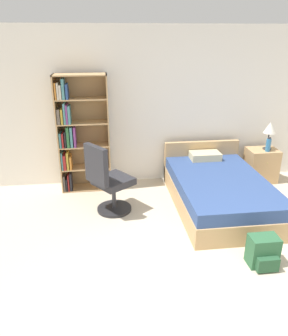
{
  "coord_description": "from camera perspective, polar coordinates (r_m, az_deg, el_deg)",
  "views": [
    {
      "loc": [
        -1.22,
        -2.2,
        2.43
      ],
      "look_at": [
        -0.7,
        1.98,
        0.71
      ],
      "focal_mm": 35.0,
      "sensor_mm": 36.0,
      "label": 1
    }
  ],
  "objects": [
    {
      "name": "wall_back",
      "position": [
        5.68,
        5.56,
        10.56
      ],
      "size": [
        9.0,
        0.06,
        2.6
      ],
      "color": "white",
      "rests_on": "ground_plane"
    },
    {
      "name": "office_chair",
      "position": [
        4.69,
        -6.32,
        -2.38
      ],
      "size": [
        0.72,
        0.7,
        1.07
      ],
      "color": "#232326",
      "rests_on": "ground_plane"
    },
    {
      "name": "nightstand",
      "position": [
        6.16,
        19.7,
        0.49
      ],
      "size": [
        0.51,
        0.43,
        0.59
      ],
      "color": "tan",
      "rests_on": "ground_plane"
    },
    {
      "name": "bookshelf",
      "position": [
        5.38,
        -11.55,
        5.93
      ],
      "size": [
        0.81,
        0.33,
        1.89
      ],
      "color": "tan",
      "rests_on": "ground_plane"
    },
    {
      "name": "table_lamp",
      "position": [
        6.01,
        21.06,
        6.37
      ],
      "size": [
        0.21,
        0.21,
        0.48
      ],
      "color": "#333333",
      "rests_on": "nightstand"
    },
    {
      "name": "backpack_green",
      "position": [
        4.02,
        20.05,
        -13.58
      ],
      "size": [
        0.32,
        0.29,
        0.36
      ],
      "color": "#2D603D",
      "rests_on": "ground_plane"
    },
    {
      "name": "water_bottle",
      "position": [
        5.96,
        20.83,
        3.81
      ],
      "size": [
        0.08,
        0.08,
        0.25
      ],
      "color": "teal",
      "rests_on": "nightstand"
    },
    {
      "name": "ground_plane",
      "position": [
        3.5,
        16.98,
        -23.05
      ],
      "size": [
        14.0,
        14.0,
        0.0
      ],
      "primitive_type": "plane",
      "color": "beige"
    },
    {
      "name": "bed",
      "position": [
        5.11,
        12.76,
        -3.73
      ],
      "size": [
        1.31,
        2.1,
        0.72
      ],
      "color": "tan",
      "rests_on": "ground_plane"
    }
  ]
}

